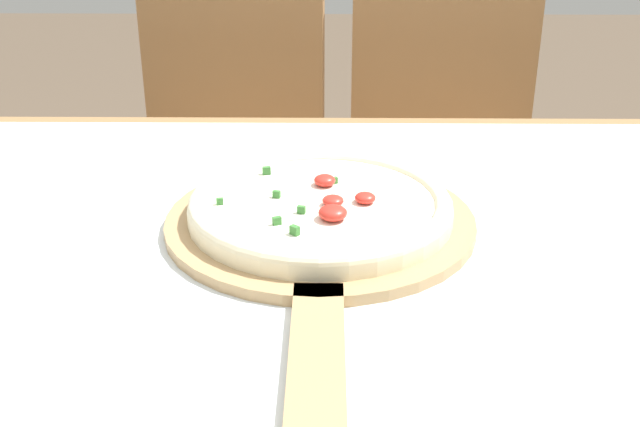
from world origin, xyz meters
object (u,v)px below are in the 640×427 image
pizza_peel (320,234)px  chair_right (442,158)px  chair_left (228,157)px  pizza (320,206)px

pizza_peel → chair_right: 0.87m
chair_left → chair_right: bearing=6.0°
pizza_peel → chair_left: size_ratio=0.64×
pizza → chair_left: (-0.20, 0.77, -0.24)m
chair_right → chair_left: bearing=-177.7°
pizza → chair_left: size_ratio=0.32×
pizza → chair_right: 0.85m
pizza_peel → chair_right: size_ratio=0.64×
pizza_peel → pizza: 0.04m
chair_right → pizza: bearing=-105.2°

